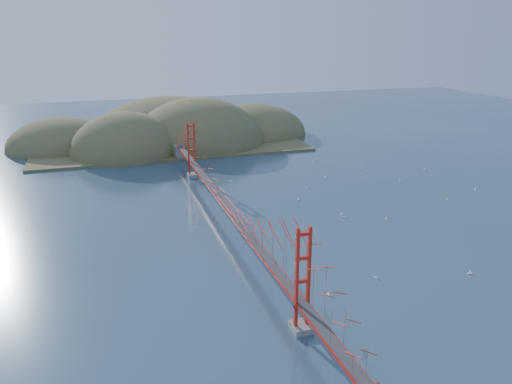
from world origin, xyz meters
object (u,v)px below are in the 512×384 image
object	(u,v)px
sailboat_0	(386,218)
sailboat_1	(306,188)
bridge	(227,185)
sailboat_2	(470,273)

from	to	relation	value
sailboat_0	sailboat_1	bearing A→B (deg)	107.40
sailboat_1	sailboat_0	world-z (taller)	sailboat_0
bridge	sailboat_0	world-z (taller)	bridge
sailboat_2	sailboat_0	bearing A→B (deg)	89.14
sailboat_1	sailboat_2	distance (m)	40.33
sailboat_1	sailboat_0	distance (m)	20.39
bridge	sailboat_2	xyz separation A→B (m)	(25.73, -25.18, -6.85)
sailboat_1	sailboat_2	xyz separation A→B (m)	(5.79, -39.91, 0.01)
sailboat_1	sailboat_0	size ratio (longest dim) A/B	0.96
sailboat_1	sailboat_0	bearing A→B (deg)	-72.60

